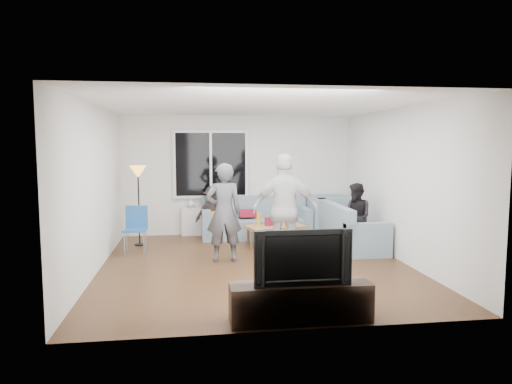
{
  "coord_description": "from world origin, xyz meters",
  "views": [
    {
      "loc": [
        -1.04,
        -7.5,
        2.01
      ],
      "look_at": [
        0.1,
        0.6,
        1.15
      ],
      "focal_mm": 32.83,
      "sensor_mm": 36.0,
      "label": 1
    }
  ],
  "objects": [
    {
      "name": "sofa_corner",
      "position": [
        1.93,
        2.27,
        0.42
      ],
      "size": [
        0.85,
        0.85,
        0.85
      ],
      "primitive_type": "cube",
      "color": "slate",
      "rests_on": "floor"
    },
    {
      "name": "tv_console",
      "position": [
        0.17,
        -2.5,
        0.22
      ],
      "size": [
        1.6,
        0.4,
        0.44
      ],
      "primitive_type": "cube",
      "color": "#312018",
      "rests_on": "floor"
    },
    {
      "name": "potted_plant",
      "position": [
        -0.13,
        2.62,
        0.8
      ],
      "size": [
        0.22,
        0.2,
        0.35
      ],
      "primitive_type": "imported",
      "rotation": [
        0.0,
        0.0,
        -0.22
      ],
      "color": "#2C6C2B",
      "rests_on": "radiator"
    },
    {
      "name": "cushion_yellow",
      "position": [
        -0.55,
        2.25,
        0.51
      ],
      "size": [
        0.43,
        0.38,
        0.14
      ],
      "primitive_type": "cube",
      "rotation": [
        0.0,
        0.0,
        0.17
      ],
      "color": "orange",
      "rests_on": "sofa_back_section"
    },
    {
      "name": "wall_front",
      "position": [
        0.0,
        -2.77,
        1.3
      ],
      "size": [
        5.0,
        0.04,
        2.6
      ],
      "primitive_type": "cube",
      "color": "silver",
      "rests_on": "ground"
    },
    {
      "name": "bottle_a",
      "position": [
        0.28,
        1.54,
        0.52
      ],
      "size": [
        0.07,
        0.07,
        0.25
      ],
      "primitive_type": "cylinder",
      "color": "#F3A00E",
      "rests_on": "coffee_table"
    },
    {
      "name": "spectator_right",
      "position": [
        2.02,
        0.79,
        0.63
      ],
      "size": [
        0.6,
        0.7,
        1.27
      ],
      "primitive_type": "imported",
      "rotation": [
        0.0,
        0.0,
        -1.36
      ],
      "color": "black",
      "rests_on": "floor"
    },
    {
      "name": "vase",
      "position": [
        -1.04,
        2.62,
        0.71
      ],
      "size": [
        0.19,
        0.19,
        0.18
      ],
      "primitive_type": "imported",
      "rotation": [
        0.0,
        0.0,
        0.15
      ],
      "color": "silver",
      "rests_on": "radiator"
    },
    {
      "name": "sofa_back_section",
      "position": [
        0.33,
        2.27,
        0.42
      ],
      "size": [
        2.3,
        0.85,
        0.85
      ],
      "primitive_type": null,
      "color": "slate",
      "rests_on": "floor"
    },
    {
      "name": "coffee_table",
      "position": [
        0.59,
        1.4,
        0.2
      ],
      "size": [
        1.22,
        0.88,
        0.4
      ],
      "primitive_type": "cube",
      "rotation": [
        0.0,
        0.0,
        0.28
      ],
      "color": "olive",
      "rests_on": "floor"
    },
    {
      "name": "wall_right",
      "position": [
        2.52,
        0.0,
        1.3
      ],
      "size": [
        0.04,
        5.5,
        2.6
      ],
      "primitive_type": "cube",
      "color": "silver",
      "rests_on": "ground"
    },
    {
      "name": "sofa_right_section",
      "position": [
        2.02,
        1.1,
        0.42
      ],
      "size": [
        2.0,
        0.85,
        0.85
      ],
      "primitive_type": null,
      "rotation": [
        0.0,
        0.0,
        1.57
      ],
      "color": "slate",
      "rests_on": "floor"
    },
    {
      "name": "pitcher",
      "position": [
        0.46,
        1.41,
        0.49
      ],
      "size": [
        0.17,
        0.17,
        0.17
      ],
      "primitive_type": "cylinder",
      "color": "maroon",
      "rests_on": "coffee_table"
    },
    {
      "name": "spectator_back",
      "position": [
        -0.59,
        2.3,
        0.55
      ],
      "size": [
        0.72,
        0.41,
        1.11
      ],
      "primitive_type": "imported",
      "rotation": [
        0.0,
        0.0,
        0.0
      ],
      "color": "black",
      "rests_on": "floor"
    },
    {
      "name": "wall_left",
      "position": [
        -2.52,
        0.0,
        1.3
      ],
      "size": [
        0.04,
        5.5,
        2.6
      ],
      "primitive_type": "cube",
      "color": "silver",
      "rests_on": "ground"
    },
    {
      "name": "floor_lamp",
      "position": [
        -2.05,
        1.8,
        0.78
      ],
      "size": [
        0.32,
        0.32,
        1.56
      ],
      "primitive_type": null,
      "color": "#FFAA30",
      "rests_on": "floor"
    },
    {
      "name": "wall_back",
      "position": [
        0.0,
        2.77,
        1.3
      ],
      "size": [
        5.0,
        0.04,
        2.6
      ],
      "primitive_type": "cube",
      "color": "silver",
      "rests_on": "ground"
    },
    {
      "name": "player_right",
      "position": [
        0.5,
        -0.05,
        0.92
      ],
      "size": [
        1.14,
        0.66,
        1.83
      ],
      "primitive_type": "imported",
      "rotation": [
        0.0,
        0.0,
        2.93
      ],
      "color": "silver",
      "rests_on": "floor"
    },
    {
      "name": "floor",
      "position": [
        0.0,
        0.0,
        -0.02
      ],
      "size": [
        5.0,
        5.5,
        0.04
      ],
      "primitive_type": "cube",
      "color": "#56351C",
      "rests_on": "ground"
    },
    {
      "name": "bottle_d",
      "position": [
        0.79,
        1.28,
        0.54
      ],
      "size": [
        0.07,
        0.07,
        0.28
      ],
      "primitive_type": "cylinder",
      "color": "#D25112",
      "rests_on": "coffee_table"
    },
    {
      "name": "ceiling",
      "position": [
        0.0,
        0.0,
        2.62
      ],
      "size": [
        5.0,
        5.5,
        0.04
      ],
      "primitive_type": "cube",
      "color": "white",
      "rests_on": "ground"
    },
    {
      "name": "player_left",
      "position": [
        -0.49,
        0.33,
        0.84
      ],
      "size": [
        0.64,
        0.44,
        1.67
      ],
      "primitive_type": "imported",
      "rotation": [
        0.0,
        0.0,
        3.21
      ],
      "color": "#48484D",
      "rests_on": "floor"
    },
    {
      "name": "radiator",
      "position": [
        -0.6,
        2.65,
        0.31
      ],
      "size": [
        1.3,
        0.12,
        0.62
      ],
      "primitive_type": "cube",
      "color": "silver",
      "rests_on": "floor"
    },
    {
      "name": "window_frame",
      "position": [
        -0.6,
        2.69,
        1.55
      ],
      "size": [
        1.62,
        0.06,
        1.47
      ],
      "primitive_type": "cube",
      "color": "white",
      "rests_on": "wall_back"
    },
    {
      "name": "side_chair",
      "position": [
        -2.05,
        1.08,
        0.43
      ],
      "size": [
        0.43,
        0.43,
        0.86
      ],
      "primitive_type": null,
      "rotation": [
        0.0,
        0.0,
        -0.08
      ],
      "color": "#225696",
      "rests_on": "floor"
    },
    {
      "name": "cushion_red",
      "position": [
        0.15,
        2.33,
        0.51
      ],
      "size": [
        0.37,
        0.32,
        0.13
      ],
      "primitive_type": "cube",
      "rotation": [
        0.0,
        0.0,
        0.05
      ],
      "color": "maroon",
      "rests_on": "sofa_back_section"
    },
    {
      "name": "bottle_c",
      "position": [
        0.59,
        1.58,
        0.49
      ],
      "size": [
        0.07,
        0.07,
        0.19
      ],
      "primitive_type": "cylinder",
      "color": "black",
      "rests_on": "coffee_table"
    },
    {
      "name": "window_mullion",
      "position": [
        -0.6,
        2.64,
        1.55
      ],
      "size": [
        0.05,
        0.03,
        1.35
      ],
      "primitive_type": "cube",
      "color": "white",
      "rests_on": "window_frame"
    },
    {
      "name": "window_glass",
      "position": [
        -0.6,
        2.65,
        1.55
      ],
      "size": [
        1.5,
        0.02,
        1.35
      ],
      "primitive_type": "cube",
      "color": "black",
      "rests_on": "window_frame"
    },
    {
      "name": "television",
      "position": [
        0.17,
        -2.5,
        0.75
      ],
      "size": [
        1.09,
        0.14,
        0.63
      ],
      "primitive_type": "imported",
      "color": "black",
      "rests_on": "tv_console"
    }
  ]
}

